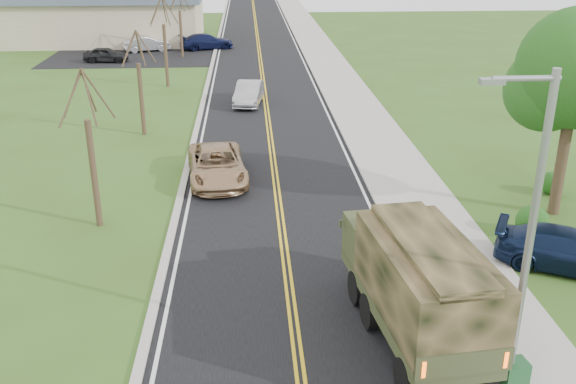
{
  "coord_description": "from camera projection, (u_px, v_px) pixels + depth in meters",
  "views": [
    {
      "loc": [
        -1.17,
        -12.88,
        10.52
      ],
      "look_at": [
        0.19,
        8.5,
        1.8
      ],
      "focal_mm": 40.0,
      "sensor_mm": 36.0,
      "label": 1
    }
  ],
  "objects": [
    {
      "name": "commercial_building",
      "position": [
        101.0,
        14.0,
        65.73
      ],
      "size": [
        25.5,
        21.5,
        5.65
      ],
      "color": "tan",
      "rests_on": "ground"
    },
    {
      "name": "leafy_tree",
      "position": [
        576.0,
        78.0,
        23.77
      ],
      "size": [
        4.83,
        4.5,
        8.1
      ],
      "color": "#38281C",
      "rests_on": "ground"
    },
    {
      "name": "suv_champagne",
      "position": [
        217.0,
        165.0,
        28.95
      ],
      "size": [
        3.06,
        5.64,
        1.5
      ],
      "primitive_type": "imported",
      "rotation": [
        0.0,
        0.0,
        0.11
      ],
      "color": "tan",
      "rests_on": "ground"
    },
    {
      "name": "utility_box_near",
      "position": [
        514.0,
        375.0,
        15.61
      ],
      "size": [
        0.67,
        0.58,
        0.8
      ],
      "primitive_type": "cube",
      "rotation": [
        0.0,
        0.0,
        0.14
      ],
      "color": "#1A4A24",
      "rests_on": "sidewalk_right"
    },
    {
      "name": "bare_tree_d",
      "position": [
        181.0,
        28.0,
        57.09
      ],
      "size": [
        1.88,
        2.2,
        5.91
      ],
      "color": "#38281C",
      "rests_on": "ground"
    },
    {
      "name": "road",
      "position": [
        261.0,
        69.0,
        52.92
      ],
      "size": [
        8.0,
        120.0,
        0.01
      ],
      "primitive_type": "cube",
      "color": "black",
      "rests_on": "ground"
    },
    {
      "name": "military_truck",
      "position": [
        417.0,
        279.0,
        17.15
      ],
      "size": [
        3.05,
        6.87,
        3.32
      ],
      "rotation": [
        0.0,
        0.0,
        0.11
      ],
      "color": "black",
      "rests_on": "ground"
    },
    {
      "name": "lot_car_navy",
      "position": [
        207.0,
        41.0,
        61.52
      ],
      "size": [
        5.51,
        3.57,
        1.48
      ],
      "primitive_type": "imported",
      "rotation": [
        0.0,
        0.0,
        1.89
      ],
      "color": "#0E1335",
      "rests_on": "ground"
    },
    {
      "name": "curb_left",
      "position": [
        211.0,
        69.0,
        52.66
      ],
      "size": [
        0.3,
        120.0,
        0.1
      ],
      "primitive_type": "cube",
      "color": "#9E998E",
      "rests_on": "ground"
    },
    {
      "name": "utility_box_far",
      "position": [
        487.0,
        342.0,
        17.0
      ],
      "size": [
        0.65,
        0.58,
        0.65
      ],
      "primitive_type": "cube",
      "rotation": [
        0.0,
        0.0,
        -0.27
      ],
      "color": "#184324",
      "rests_on": "sidewalk_right"
    },
    {
      "name": "bare_tree_c",
      "position": [
        165.0,
        48.0,
        45.92
      ],
      "size": [
        2.04,
        2.39,
        6.42
      ],
      "color": "#38281C",
      "rests_on": "ground"
    },
    {
      "name": "bare_tree_b",
      "position": [
        141.0,
        91.0,
        34.94
      ],
      "size": [
        1.83,
        2.14,
        5.73
      ],
      "color": "#38281C",
      "rests_on": "ground"
    },
    {
      "name": "pickup_navy",
      "position": [
        569.0,
        250.0,
        21.31
      ],
      "size": [
        5.08,
        3.88,
        1.37
      ],
      "primitive_type": "imported",
      "rotation": [
        0.0,
        0.0,
        1.09
      ],
      "color": "#0E1A35",
      "rests_on": "ground"
    },
    {
      "name": "sedan_silver",
      "position": [
        249.0,
        93.0,
        41.85
      ],
      "size": [
        2.15,
        4.62,
        1.46
      ],
      "primitive_type": "imported",
      "rotation": [
        0.0,
        0.0,
        -0.14
      ],
      "color": "#A2A3A7",
      "rests_on": "ground"
    },
    {
      "name": "curb_right",
      "position": [
        311.0,
        68.0,
        53.14
      ],
      "size": [
        0.3,
        120.0,
        0.12
      ],
      "primitive_type": "cube",
      "color": "#9E998E",
      "rests_on": "ground"
    },
    {
      "name": "street_light",
      "position": [
        527.0,
        230.0,
        14.1
      ],
      "size": [
        1.65,
        0.22,
        8.0
      ],
      "color": "gray",
      "rests_on": "ground"
    },
    {
      "name": "lot_car_silver",
      "position": [
        147.0,
        44.0,
        60.43
      ],
      "size": [
        4.54,
        2.89,
        1.41
      ],
      "primitive_type": "imported",
      "rotation": [
        0.0,
        0.0,
        1.93
      ],
      "color": "#B2B2B7",
      "rests_on": "ground"
    },
    {
      "name": "lot_car_dark",
      "position": [
        106.0,
        55.0,
        55.44
      ],
      "size": [
        3.9,
        1.83,
        1.29
      ],
      "primitive_type": "imported",
      "rotation": [
        0.0,
        0.0,
        1.49
      ],
      "color": "black",
      "rests_on": "ground"
    },
    {
      "name": "bare_tree_a",
      "position": [
        92.0,
        161.0,
        23.79
      ],
      "size": [
        1.93,
        2.26,
        6.08
      ],
      "color": "#38281C",
      "rests_on": "ground"
    },
    {
      "name": "sidewalk_right",
      "position": [
        332.0,
        67.0,
        53.25
      ],
      "size": [
        3.2,
        120.0,
        0.1
      ],
      "primitive_type": "cube",
      "color": "#9E998E",
      "rests_on": "ground"
    }
  ]
}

